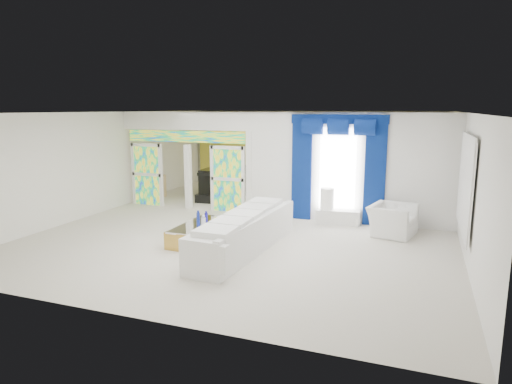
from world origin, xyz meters
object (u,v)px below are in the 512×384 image
at_px(console_table, 338,217).
at_px(grand_piano, 227,181).
at_px(coffee_table, 197,233).
at_px(armchair, 392,220).
at_px(white_sofa, 245,234).

bearing_deg(console_table, grand_piano, 147.47).
height_order(coffee_table, armchair, armchair).
relative_size(console_table, grand_piano, 0.61).
relative_size(coffee_table, armchair, 1.56).
xyz_separation_m(console_table, armchair, (1.45, -0.57, 0.18)).
xyz_separation_m(console_table, grand_piano, (-4.55, 2.90, 0.29)).
relative_size(white_sofa, grand_piano, 2.03).
bearing_deg(coffee_table, grand_piano, 106.76).
xyz_separation_m(armchair, grand_piano, (-6.01, 3.47, 0.11)).
bearing_deg(armchair, grand_piano, 72.64).
distance_m(armchair, grand_piano, 6.94).
distance_m(white_sofa, armchair, 3.84).
bearing_deg(coffee_table, console_table, 43.56).
distance_m(coffee_table, armchair, 4.82).
bearing_deg(grand_piano, armchair, -34.25).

